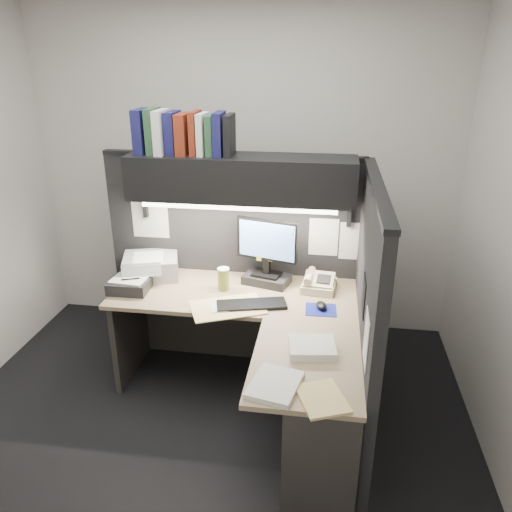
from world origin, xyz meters
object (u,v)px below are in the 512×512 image
notebook_stack (130,285)px  desk (270,378)px  printer (151,266)px  keyboard (252,305)px  overhead_shelf (241,178)px  telephone (319,284)px  monitor (267,259)px  coffee_cup (224,280)px

notebook_stack → desk: bearing=-24.3°
printer → notebook_stack: 0.27m
keyboard → overhead_shelf: bearing=93.8°
telephone → keyboard: bearing=-137.7°
telephone → notebook_stack: (-1.32, -0.21, -0.01)m
monitor → coffee_cup: size_ratio=3.21×
keyboard → notebook_stack: bearing=158.3°
keyboard → printer: (-0.82, 0.37, 0.07)m
monitor → coffee_cup: 0.34m
keyboard → coffee_cup: (-0.23, 0.22, 0.06)m
monitor → notebook_stack: (-0.94, -0.26, -0.15)m
overhead_shelf → monitor: bearing=-5.3°
monitor → printer: monitor is taller
desk → printer: bearing=143.3°
overhead_shelf → telephone: overhead_shelf is taller
desk → notebook_stack: 1.20m
monitor → notebook_stack: 0.99m
printer → desk: bearing=-53.3°
desk → printer: 1.29m
coffee_cup → notebook_stack: (-0.65, -0.12, -0.04)m
telephone → notebook_stack: bearing=-164.8°
keyboard → printer: size_ratio=1.17×
overhead_shelf → monitor: (0.18, -0.02, -0.58)m
desk → overhead_shelf: (-0.30, 0.75, 1.06)m
monitor → notebook_stack: monitor is taller
overhead_shelf → notebook_stack: 1.09m
monitor → printer: bearing=-165.1°
desk → telephone: telephone is taller
coffee_cup → printer: bearing=165.9°
overhead_shelf → desk: bearing=-68.2°
monitor → desk: bearing=-65.8°
keyboard → coffee_cup: 0.33m
printer → notebook_stack: bearing=-120.8°
coffee_cup → keyboard: bearing=-43.3°
monitor → notebook_stack: bearing=-149.5°
overhead_shelf → monitor: size_ratio=3.19×
keyboard → telephone: telephone is taller
notebook_stack → keyboard: bearing=-6.8°
overhead_shelf → telephone: size_ratio=6.52×
monitor → printer: size_ratio=1.24×
coffee_cup → desk: bearing=-55.6°
overhead_shelf → coffee_cup: overhead_shelf is taller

